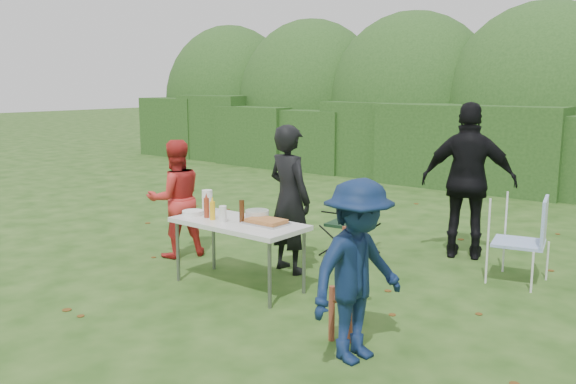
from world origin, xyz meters
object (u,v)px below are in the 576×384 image
Objects in this scene: person_black_puffy at (469,181)px; lawn_chair at (519,239)px; folding_table at (239,226)px; child at (358,271)px; person_red_jacket at (176,199)px; beer_bottle at (242,211)px; mustard_bottle at (212,211)px; dog at (346,286)px; paper_towel_roll at (207,201)px; ketchup_bottle at (207,208)px; camping_chair at (350,219)px; person_cook at (289,199)px.

person_black_puffy reaches higher than lawn_chair.
folding_table is 1.01× the size of child.
folding_table is at bearing 29.38° from lawn_chair.
child is 1.50× the size of lawn_chair.
beer_bottle is (1.52, -0.39, 0.11)m from person_red_jacket.
beer_bottle is at bearing 20.04° from mustard_bottle.
mustard_bottle is (-1.75, -2.78, -0.15)m from person_black_puffy.
lawn_chair is at bearing -39.64° from dog.
paper_towel_roll is at bearing 56.86° from dog.
person_black_puffy is at bearing 55.75° from ketchup_bottle.
folding_table is at bearing 99.79° from person_red_jacket.
person_black_puffy is 3.41m from child.
child is 1.66× the size of dog.
mustard_bottle is at bearing 85.54° from child.
lawn_chair is (3.79, 1.70, -0.26)m from person_red_jacket.
paper_towel_roll is at bearing 144.04° from mustard_bottle.
child is 6.76× the size of ketchup_bottle.
camping_chair is at bearing -5.48° from lawn_chair.
camping_chair is 4.32× the size of ketchup_bottle.
child is 2.04m from beer_bottle.
paper_towel_roll reaches higher than ketchup_bottle.
paper_towel_roll is (-0.60, 0.12, 0.18)m from folding_table.
person_red_jacket is 1.02× the size of child.
paper_towel_roll is at bearing 97.32° from person_red_jacket.
person_black_puffy is (1.41, 1.87, 0.12)m from person_cook.
camping_chair reaches higher than folding_table.
person_red_jacket is at bearing 165.22° from folding_table.
camping_chair is at bearing 14.98° from person_black_puffy.
ketchup_bottle reaches higher than dog.
folding_table is 0.99× the size of person_red_jacket.
mustard_bottle is (-2.60, -2.21, 0.34)m from lawn_chair.
folding_table is 0.18m from beer_bottle.
person_cook reaches higher than folding_table.
dog is 0.90× the size of lawn_chair.
beer_bottle is 0.66m from paper_towel_roll.
person_cook is at bearing 45.67° from paper_towel_roll.
lawn_chair is (2.07, 0.26, 0.02)m from camping_chair.
camping_chair reaches higher than mustard_bottle.
paper_towel_roll is (-0.67, -0.68, -0.00)m from person_cook.
person_red_jacket is (-1.53, -0.41, -0.12)m from person_cook.
lawn_chair is 3.42m from mustard_bottle.
person_black_puffy is 9.92× the size of mustard_bottle.
beer_bottle is (-1.54, 0.29, 0.43)m from dog.
person_black_puffy reaches higher than mustard_bottle.
ketchup_bottle is (1.07, -0.47, 0.10)m from person_red_jacket.
lawn_chair is (0.73, 2.38, 0.07)m from dog.
person_red_jacket is 5.80× the size of paper_towel_roll.
person_red_jacket is at bearing 165.71° from beer_bottle.
dog is at bearing 102.04° from person_red_jacket.
child is 2.31m from mustard_bottle.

